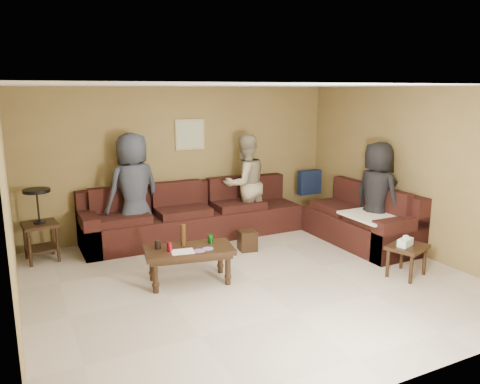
{
  "coord_description": "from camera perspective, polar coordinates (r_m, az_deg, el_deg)",
  "views": [
    {
      "loc": [
        -2.69,
        -5.08,
        2.46
      ],
      "look_at": [
        0.25,
        0.85,
        1.0
      ],
      "focal_mm": 35.0,
      "sensor_mm": 36.0,
      "label": 1
    }
  ],
  "objects": [
    {
      "name": "person_left",
      "position": [
        7.49,
        -12.84,
        0.17
      ],
      "size": [
        1.01,
        0.8,
        1.82
      ],
      "primitive_type": "imported",
      "rotation": [
        0.0,
        0.0,
        3.42
      ],
      "color": "#2F3341",
      "rests_on": "ground"
    },
    {
      "name": "waste_bin",
      "position": [
        7.31,
        0.91,
        -5.92
      ],
      "size": [
        0.3,
        0.3,
        0.32
      ],
      "primitive_type": "cube",
      "rotation": [
        0.0,
        0.0,
        -0.17
      ],
      "color": "black",
      "rests_on": "ground"
    },
    {
      "name": "room",
      "position": [
        5.8,
        1.52,
        4.54
      ],
      "size": [
        5.6,
        5.5,
        2.5
      ],
      "color": "beige",
      "rests_on": "ground"
    },
    {
      "name": "sectional_sofa",
      "position": [
        7.77,
        1.54,
        -3.51
      ],
      "size": [
        4.65,
        2.9,
        0.97
      ],
      "color": "black",
      "rests_on": "ground"
    },
    {
      "name": "wall_art",
      "position": [
        8.09,
        -6.13,
        6.98
      ],
      "size": [
        0.52,
        0.04,
        0.52
      ],
      "color": "tan",
      "rests_on": "ground"
    },
    {
      "name": "coffee_table",
      "position": [
        6.09,
        -6.25,
        -7.42
      ],
      "size": [
        1.21,
        0.75,
        0.75
      ],
      "rotation": [
        0.0,
        0.0,
        -0.18
      ],
      "color": "black",
      "rests_on": "ground"
    },
    {
      "name": "end_table_left",
      "position": [
        7.35,
        -23.24,
        -3.56
      ],
      "size": [
        0.52,
        0.52,
        1.07
      ],
      "rotation": [
        0.0,
        0.0,
        0.11
      ],
      "color": "black",
      "rests_on": "ground"
    },
    {
      "name": "person_right",
      "position": [
        7.56,
        16.3,
        -0.44
      ],
      "size": [
        0.62,
        0.87,
        1.68
      ],
      "primitive_type": "imported",
      "rotation": [
        0.0,
        0.0,
        1.68
      ],
      "color": "black",
      "rests_on": "ground"
    },
    {
      "name": "side_table_right",
      "position": [
        6.64,
        19.67,
        -6.59
      ],
      "size": [
        0.63,
        0.57,
        0.57
      ],
      "rotation": [
        0.0,
        0.0,
        0.34
      ],
      "color": "black",
      "rests_on": "ground"
    },
    {
      "name": "person_middle",
      "position": [
        8.1,
        0.61,
        1.02
      ],
      "size": [
        0.9,
        0.74,
        1.71
      ],
      "primitive_type": "imported",
      "rotation": [
        0.0,
        0.0,
        3.26
      ],
      "color": "gray",
      "rests_on": "ground"
    }
  ]
}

